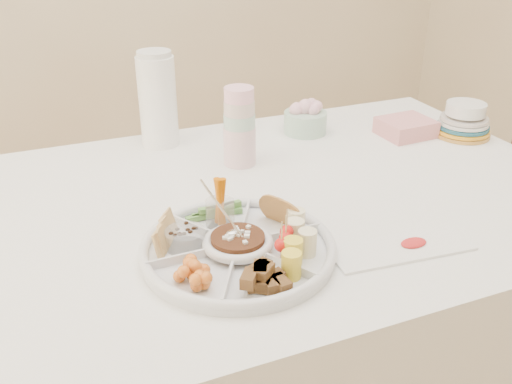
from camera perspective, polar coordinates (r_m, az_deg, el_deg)
name	(u,v)px	position (r m, az deg, el deg)	size (l,w,h in m)	color
dining_table	(274,318)	(1.58, 1.80, -12.49)	(1.52, 1.02, 0.76)	white
chair	(494,183)	(2.11, 22.72, 0.80)	(0.44, 0.44, 1.05)	brown
party_tray	(238,246)	(1.12, -1.82, -5.42)	(0.38, 0.38, 0.04)	white
bean_dip	(238,243)	(1.12, -1.83, -5.09)	(0.11, 0.11, 0.04)	black
tortillas	(276,211)	(1.20, 2.01, -1.89)	(0.10, 0.10, 0.06)	brown
carrot_cucumber	(215,199)	(1.21, -4.13, -0.71)	(0.12, 0.12, 0.11)	#CD6200
pita_raisins	(172,233)	(1.14, -8.36, -4.04)	(0.11, 0.11, 0.06)	tan
cherries	(193,271)	(1.03, -6.35, -7.84)	(0.10, 0.10, 0.04)	orange
granola_chunks	(265,276)	(1.02, 0.90, -8.38)	(0.11, 0.11, 0.05)	#46311F
banana_tomato	(305,234)	(1.09, 4.92, -4.21)	(0.12, 0.12, 0.10)	#FFE193
cup_stack	(239,122)	(1.49, -1.68, 7.05)	(0.09, 0.09, 0.24)	silver
thermos	(158,98)	(1.63, -9.82, 9.23)	(0.11, 0.11, 0.27)	white
flower_bowl	(305,117)	(1.73, 4.97, 7.45)	(0.13, 0.13, 0.10)	#A1C8AE
napkin_stack	(406,127)	(1.77, 14.75, 6.26)	(0.15, 0.13, 0.05)	pink
plate_stack	(464,119)	(1.81, 20.10, 6.87)	(0.16, 0.16, 0.10)	gold
placemat	(401,248)	(1.19, 14.29, -5.49)	(0.29, 0.10, 0.01)	white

